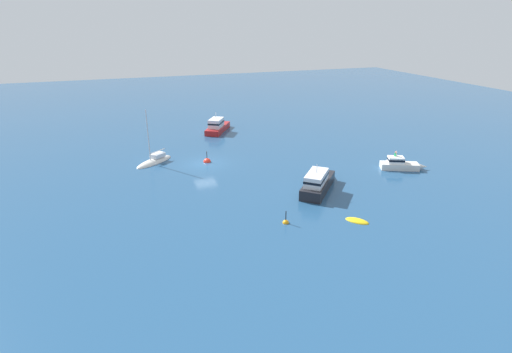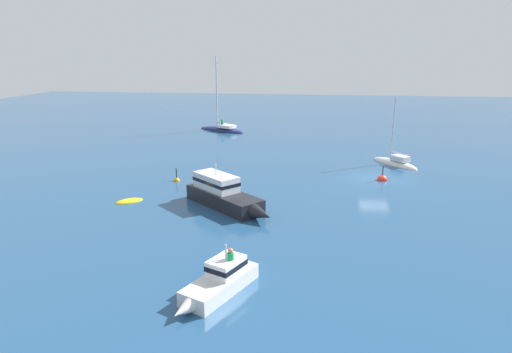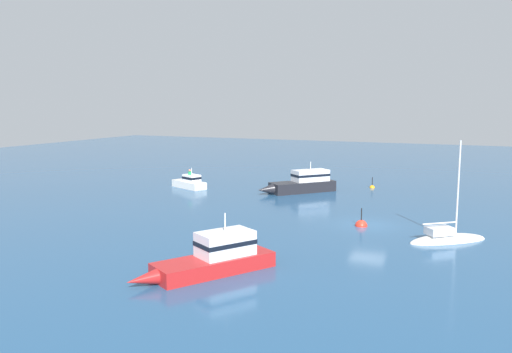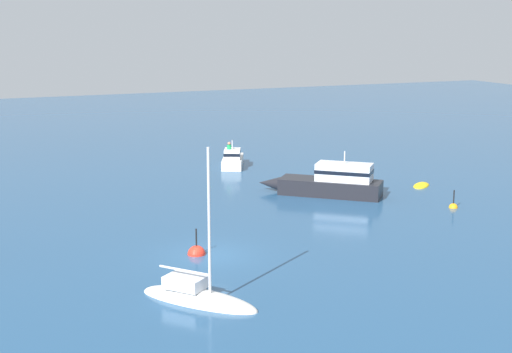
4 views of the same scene
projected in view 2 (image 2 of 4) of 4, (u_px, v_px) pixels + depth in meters
The scene contains 8 objects.
ground_plane at pixel (376, 179), 39.12m from camera, with size 160.00×160.00×0.00m, color navy.
motor_cruiser at pixel (220, 280), 20.52m from camera, with size 3.17×5.19×2.15m.
launch at pixel (224, 194), 31.92m from camera, with size 7.22×6.59×3.00m.
sailboat at pixel (222, 130), 62.85m from camera, with size 7.78×5.59×10.64m.
tender at pixel (129, 202), 33.12m from camera, with size 2.17×2.04×0.43m.
sloop at pixel (395, 163), 44.07m from camera, with size 4.64×5.22×6.97m.
channel_buoy at pixel (177, 181), 38.46m from camera, with size 0.55×0.55×1.38m.
mooring_buoy at pixel (382, 180), 38.66m from camera, with size 0.89×0.89×1.76m.
Camera 2 is at (5.01, 38.75, 10.65)m, focal length 31.51 mm.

